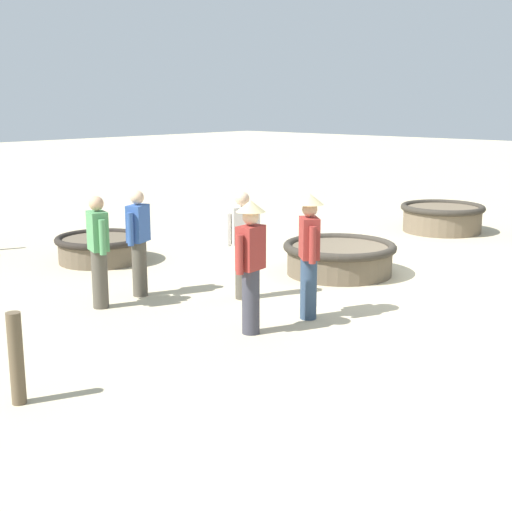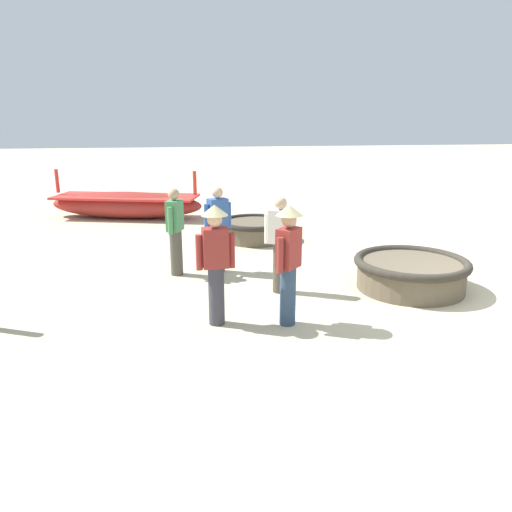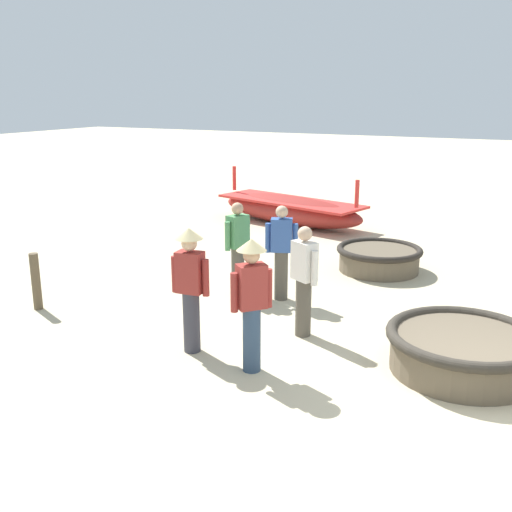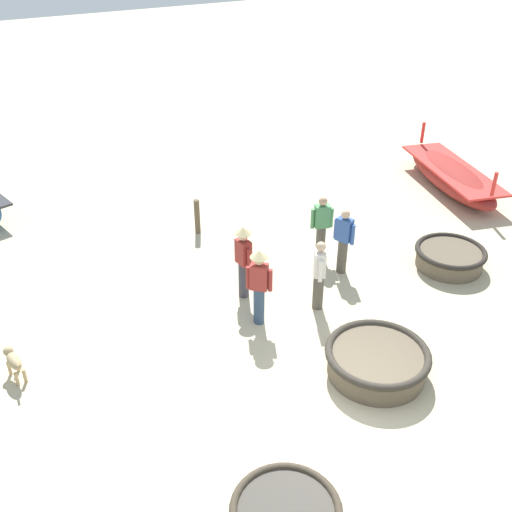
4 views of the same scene
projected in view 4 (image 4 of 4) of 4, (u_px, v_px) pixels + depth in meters
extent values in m
plane|color=#C6B793|center=(339.00, 409.00, 10.05)|extent=(80.00, 80.00, 0.00)
cylinder|color=brown|center=(376.00, 363.00, 10.68)|extent=(1.74, 1.74, 0.46)
torus|color=#332D26|center=(378.00, 353.00, 10.56)|extent=(1.88, 1.88, 0.14)
torus|color=#42382B|center=(286.00, 510.00, 7.82)|extent=(1.50, 1.50, 0.11)
cylinder|color=brown|center=(449.00, 259.00, 13.77)|extent=(1.50, 1.50, 0.42)
torus|color=#28231E|center=(451.00, 251.00, 13.66)|extent=(1.62, 1.62, 0.12)
ellipsoid|color=maroon|center=(451.00, 177.00, 17.35)|extent=(2.29, 4.48, 0.73)
cube|color=red|center=(453.00, 169.00, 17.23)|extent=(2.25, 4.16, 0.06)
cylinder|color=red|center=(423.00, 133.00, 18.66)|extent=(0.10, 0.10, 0.66)
cylinder|color=red|center=(494.00, 184.00, 15.37)|extent=(0.10, 0.10, 0.66)
cylinder|color=#4C473D|center=(318.00, 291.00, 12.30)|extent=(0.22, 0.22, 0.82)
cube|color=silver|center=(320.00, 263.00, 11.95)|extent=(0.36, 0.40, 0.54)
sphere|color=#DBB28E|center=(321.00, 247.00, 11.75)|extent=(0.20, 0.20, 0.20)
cylinder|color=silver|center=(321.00, 271.00, 11.78)|extent=(0.09, 0.09, 0.48)
cylinder|color=silver|center=(319.00, 259.00, 12.16)|extent=(0.09, 0.09, 0.48)
cylinder|color=#383842|center=(244.00, 280.00, 12.66)|extent=(0.22, 0.22, 0.82)
cube|color=maroon|center=(243.00, 252.00, 12.31)|extent=(0.25, 0.36, 0.54)
sphere|color=#DBB28E|center=(243.00, 236.00, 12.11)|extent=(0.20, 0.20, 0.20)
cylinder|color=maroon|center=(249.00, 259.00, 12.18)|extent=(0.09, 0.09, 0.48)
cylinder|color=maroon|center=(238.00, 250.00, 12.49)|extent=(0.09, 0.09, 0.48)
cone|color=#D1BC84|center=(243.00, 230.00, 12.04)|extent=(0.36, 0.36, 0.14)
cylinder|color=#4C473D|center=(342.00, 256.00, 13.48)|extent=(0.22, 0.22, 0.82)
cube|color=#33569E|center=(344.00, 230.00, 13.13)|extent=(0.33, 0.40, 0.54)
sphere|color=#DBB28E|center=(346.00, 214.00, 12.93)|extent=(0.20, 0.20, 0.20)
cylinder|color=#33569E|center=(336.00, 229.00, 13.27)|extent=(0.09, 0.09, 0.48)
cylinder|color=#33569E|center=(353.00, 235.00, 13.03)|extent=(0.09, 0.09, 0.48)
cylinder|color=#4C473D|center=(320.00, 242.00, 14.02)|extent=(0.22, 0.22, 0.82)
cube|color=#4C8E56|center=(322.00, 216.00, 13.67)|extent=(0.39, 0.32, 0.54)
sphere|color=tan|center=(323.00, 201.00, 13.47)|extent=(0.20, 0.20, 0.20)
cylinder|color=#4C8E56|center=(331.00, 217.00, 13.72)|extent=(0.09, 0.09, 0.48)
cylinder|color=#4C8E56|center=(313.00, 219.00, 13.67)|extent=(0.09, 0.09, 0.48)
cylinder|color=#2D425B|center=(259.00, 305.00, 11.87)|extent=(0.22, 0.22, 0.82)
cube|color=maroon|center=(259.00, 277.00, 11.52)|extent=(0.40, 0.39, 0.54)
sphere|color=tan|center=(259.00, 260.00, 11.32)|extent=(0.20, 0.20, 0.20)
cylinder|color=maroon|center=(270.00, 280.00, 11.50)|extent=(0.09, 0.09, 0.48)
cylinder|color=maroon|center=(248.00, 277.00, 11.59)|extent=(0.09, 0.09, 0.48)
cone|color=#D1BC84|center=(259.00, 254.00, 11.26)|extent=(0.36, 0.36, 0.14)
ellipsoid|color=tan|center=(14.00, 361.00, 10.49)|extent=(0.29, 0.55, 0.22)
sphere|color=tan|center=(8.00, 351.00, 10.62)|extent=(0.18, 0.18, 0.18)
cylinder|color=tan|center=(18.00, 366.00, 10.29)|extent=(0.08, 0.21, 0.16)
cylinder|color=tan|center=(9.00, 368.00, 10.70)|extent=(0.06, 0.06, 0.28)
cylinder|color=tan|center=(17.00, 365.00, 10.78)|extent=(0.06, 0.06, 0.28)
cylinder|color=tan|center=(17.00, 379.00, 10.46)|extent=(0.06, 0.06, 0.28)
cylinder|color=tan|center=(25.00, 376.00, 10.54)|extent=(0.06, 0.06, 0.28)
cylinder|color=brown|center=(197.00, 217.00, 15.02)|extent=(0.14, 0.14, 0.91)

